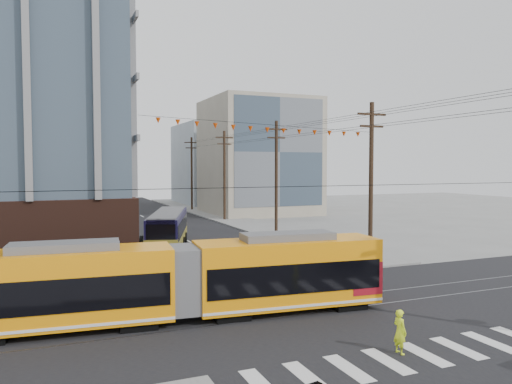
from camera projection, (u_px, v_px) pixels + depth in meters
ground at (357, 332)px, 20.35m from camera, size 160.00×160.00×0.00m
bg_bldg_ne_near at (258, 157)px, 70.30m from camera, size 14.00×14.00×16.00m
bg_bldg_nw_far at (30, 146)px, 80.71m from camera, size 16.00×18.00×20.00m
bg_bldg_ne_far at (225, 164)px, 89.55m from camera, size 16.00×16.00×14.00m
utility_pole_far at (192, 174)px, 74.91m from camera, size 0.30×0.30×11.00m
streetcar at (184, 280)px, 21.80m from camera, size 18.45×4.23×3.53m
city_bus at (168, 230)px, 40.43m from camera, size 5.70×11.22×3.12m
parked_car_silver at (159, 260)px, 31.95m from camera, size 1.80×4.36×1.40m
parked_car_white at (148, 255)px, 33.76m from camera, size 2.90×5.41×1.49m
parked_car_grey at (125, 240)px, 40.80m from camera, size 3.97×5.44×1.37m
pedestrian at (400, 332)px, 17.95m from camera, size 0.41×0.61×1.62m
jersey_barrier at (353, 256)px, 35.27m from camera, size 0.91×3.84×0.77m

